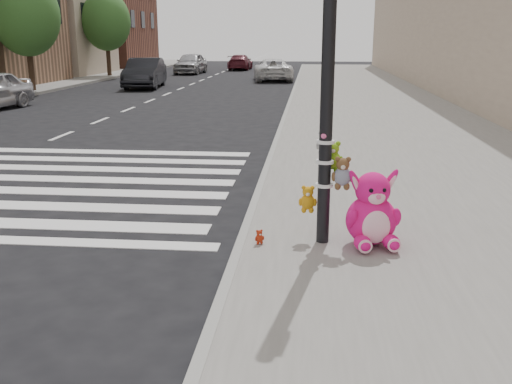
% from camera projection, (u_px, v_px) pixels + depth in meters
% --- Properties ---
extents(ground, '(120.00, 120.00, 0.00)m').
position_uv_depth(ground, '(72.00, 306.00, 5.89)').
color(ground, black).
rests_on(ground, ground).
extents(sidewalk_near, '(7.00, 80.00, 0.14)m').
position_uv_depth(sidewalk_near, '(408.00, 139.00, 15.01)').
color(sidewalk_near, slate).
rests_on(sidewalk_near, ground).
extents(curb_edge, '(0.12, 80.00, 0.15)m').
position_uv_depth(curb_edge, '(278.00, 137.00, 15.33)').
color(curb_edge, gray).
rests_on(curb_edge, ground).
extents(bld_far_d, '(6.00, 8.00, 10.00)m').
position_uv_depth(bld_far_d, '(55.00, 2.00, 39.59)').
color(bld_far_d, '#B9A58E').
rests_on(bld_far_d, ground).
extents(bld_far_e, '(6.00, 10.00, 9.00)m').
position_uv_depth(bld_far_e, '(109.00, 15.00, 50.29)').
color(bld_far_e, brown).
rests_on(bld_far_e, ground).
extents(signal_pole, '(0.68, 0.50, 4.00)m').
position_uv_depth(signal_pole, '(328.00, 113.00, 6.92)').
color(signal_pole, black).
rests_on(signal_pole, sidewalk_near).
extents(tree_far_b, '(3.20, 3.20, 5.44)m').
position_uv_depth(tree_far_b, '(26.00, 15.00, 27.08)').
color(tree_far_b, '#382619').
rests_on(tree_far_b, sidewalk_far).
extents(tree_far_c, '(3.20, 3.20, 5.44)m').
position_uv_depth(tree_far_c, '(106.00, 21.00, 37.64)').
color(tree_far_c, '#382619').
rests_on(tree_far_c, sidewalk_far).
extents(pink_bunny, '(0.73, 0.82, 1.00)m').
position_uv_depth(pink_bunny, '(372.00, 214.00, 7.11)').
color(pink_bunny, '#E61377').
rests_on(pink_bunny, sidewalk_near).
extents(red_teddy, '(0.16, 0.14, 0.19)m').
position_uv_depth(red_teddy, '(259.00, 237.00, 7.22)').
color(red_teddy, '#A92810').
rests_on(red_teddy, sidewalk_near).
extents(car_dark_far, '(2.16, 4.93, 1.57)m').
position_uv_depth(car_dark_far, '(145.00, 73.00, 30.56)').
color(car_dark_far, black).
rests_on(car_dark_far, ground).
extents(car_white_near, '(2.82, 5.09, 1.35)m').
position_uv_depth(car_white_near, '(273.00, 70.00, 35.66)').
color(car_white_near, silver).
rests_on(car_white_near, ground).
extents(car_maroon_near, '(1.77, 4.26, 1.23)m').
position_uv_depth(car_maroon_near, '(240.00, 62.00, 47.26)').
color(car_maroon_near, '#531722').
rests_on(car_maroon_near, ground).
extents(car_silver_deep, '(1.99, 4.57, 1.54)m').
position_uv_depth(car_silver_deep, '(191.00, 63.00, 42.21)').
color(car_silver_deep, '#A3A4A8').
rests_on(car_silver_deep, ground).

